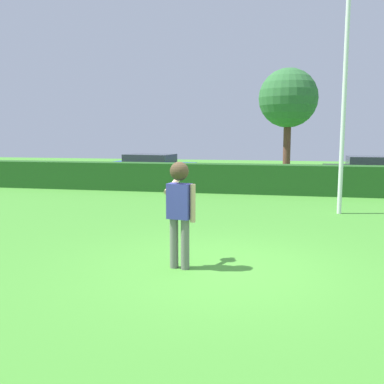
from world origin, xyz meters
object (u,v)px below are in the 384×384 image
Objects in this scene: person at (180,202)px; parked_car_blue at (150,166)px; lamppost at (345,78)px; parked_car_black at (374,169)px; birch_tree at (288,99)px; frisbee at (186,195)px.

person is 14.04m from parked_car_blue.
person is at bearing -118.93° from lamppost.
person is 0.40× the size of parked_car_blue.
person is 14.39m from parked_car_black.
person is at bearing -95.97° from birch_tree.
lamppost is (3.21, 5.80, 2.59)m from person.
birch_tree is (-3.70, 3.89, 3.37)m from parked_car_black.
parked_car_black is at bearing 72.99° from lamppost.
parked_car_black is (10.14, 0.04, 0.00)m from parked_car_blue.
birch_tree reaches higher than parked_car_black.
person reaches higher than parked_car_black.
parked_car_blue is at bearing 109.30° from person.
lamppost is 1.60× the size of parked_car_black.
birch_tree is at bearing 97.08° from lamppost.
frisbee is at bearing 89.75° from person.
lamppost is at bearing -43.50° from parked_car_blue.
lamppost reaches higher than parked_car_blue.
lamppost is 1.20× the size of birch_tree.
frisbee is 0.07× the size of parked_car_black.
lamppost is 8.39m from parked_car_black.
parked_car_blue is (-4.64, 13.25, -0.42)m from person.
birch_tree reaches higher than frisbee.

